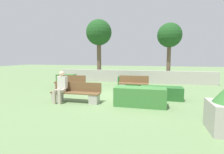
% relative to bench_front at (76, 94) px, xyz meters
% --- Properties ---
extents(ground_plane, '(60.00, 60.00, 0.00)m').
position_rel_bench_front_xyz_m(ground_plane, '(1.61, 1.36, -0.33)').
color(ground_plane, '#6B8956').
extents(perimeter_wall, '(11.63, 0.30, 0.92)m').
position_rel_bench_front_xyz_m(perimeter_wall, '(1.61, 6.32, 0.13)').
color(perimeter_wall, '#ADA89E').
rests_on(perimeter_wall, ground_plane).
extents(bench_front, '(2.16, 0.48, 0.83)m').
position_rel_bench_front_xyz_m(bench_front, '(0.00, 0.00, 0.00)').
color(bench_front, brown).
rests_on(bench_front, ground_plane).
extents(bench_left_side, '(1.84, 0.48, 0.83)m').
position_rel_bench_front_xyz_m(bench_left_side, '(-1.62, 2.58, -0.01)').
color(bench_left_side, brown).
rests_on(bench_left_side, ground_plane).
extents(bench_right_side, '(1.71, 0.48, 0.83)m').
position_rel_bench_front_xyz_m(bench_right_side, '(2.06, 3.20, -0.02)').
color(bench_right_side, brown).
rests_on(bench_right_side, ground_plane).
extents(person_seated_man, '(0.38, 0.64, 1.32)m').
position_rel_bench_front_xyz_m(person_seated_man, '(-0.61, -0.14, 0.39)').
color(person_seated_man, '#B2A893').
rests_on(person_seated_man, ground_plane).
extents(hedge_block_near_left, '(1.98, 0.72, 0.74)m').
position_rel_bench_front_xyz_m(hedge_block_near_left, '(2.71, 0.03, 0.04)').
color(hedge_block_near_left, '#3D7A38').
rests_on(hedge_block_near_left, ground_plane).
extents(hedge_block_near_right, '(1.85, 0.73, 0.57)m').
position_rel_bench_front_xyz_m(hedge_block_near_right, '(3.55, 1.42, -0.04)').
color(hedge_block_near_right, '#286028').
rests_on(hedge_block_near_right, ground_plane).
extents(hedge_block_mid_left, '(1.40, 0.74, 0.61)m').
position_rel_bench_front_xyz_m(hedge_block_mid_left, '(1.55, 4.90, -0.03)').
color(hedge_block_mid_left, '#235623').
rests_on(hedge_block_mid_left, ground_plane).
extents(hedge_block_mid_right, '(1.14, 0.65, 0.79)m').
position_rel_bench_front_xyz_m(hedge_block_mid_right, '(-2.35, 3.49, 0.06)').
color(hedge_block_mid_right, '#33702D').
rests_on(hedge_block_mid_right, ground_plane).
extents(tree_leftmost, '(2.14, 2.14, 5.02)m').
position_rel_bench_front_xyz_m(tree_leftmost, '(-1.41, 7.46, 3.53)').
color(tree_leftmost, brown).
rests_on(tree_leftmost, ground_plane).
extents(tree_center_left, '(1.81, 1.81, 4.44)m').
position_rel_bench_front_xyz_m(tree_center_left, '(4.22, 7.17, 3.12)').
color(tree_center_left, brown).
rests_on(tree_center_left, ground_plane).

